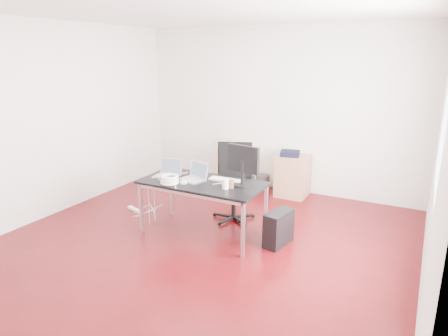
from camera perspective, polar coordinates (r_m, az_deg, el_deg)
The scene contains 18 objects.
room_shell at distance 4.74m, azimuth -2.69°, elevation 4.78°, with size 5.00×5.00×5.00m.
desk at distance 5.19m, azimuth -3.07°, elevation -2.53°, with size 1.60×0.80×0.73m.
office_chair at distance 5.74m, azimuth 1.45°, elevation -1.45°, with size 0.63×0.64×1.08m.
filing_cabinet_left at distance 7.22m, azimuth 1.56°, elevation 0.07°, with size 0.50×0.50×0.70m, color #A26C51.
filing_cabinet_right at distance 6.83m, azimuth 9.80°, elevation -1.09°, with size 0.50×0.50×0.70m, color #A26C51.
pc_tower at distance 5.10m, azimuth 7.81°, elevation -8.51°, with size 0.20×0.45×0.44m, color black.
wastebasket at distance 7.09m, azimuth 5.54°, elevation -2.08°, with size 0.24×0.24×0.28m, color black.
power_strip at distance 6.34m, azimuth -12.66°, elevation -5.79°, with size 0.30×0.06×0.04m, color white.
laptop_left at distance 5.45m, azimuth -7.98°, elevation -0.57°, with size 0.35×0.28×0.23m.
laptop_right at distance 5.25m, azimuth -4.24°, elevation -1.10°, with size 0.39×0.34×0.23m.
monitor at distance 4.97m, azimuth 2.76°, elevation 0.68°, with size 0.45×0.26×0.51m.
keyboard at distance 5.21m, azimuth 0.23°, elevation -1.71°, with size 0.44×0.14×0.02m, color white.
cup_white at distance 4.89m, azimuth 0.19°, elevation -2.29°, with size 0.08×0.08×0.12m, color white.
cup_brown at distance 4.92m, azimuth 0.97°, elevation -2.30°, with size 0.08×0.08×0.10m, color brown.
cable_coil at distance 5.13m, azimuth -7.77°, elevation -1.66°, with size 0.24×0.24×0.11m.
power_adapter at distance 5.12m, azimuth -5.75°, elevation -2.07°, with size 0.07×0.07×0.03m, color white.
speaker at distance 7.16m, azimuth 0.93°, elevation 3.57°, with size 0.09×0.08×0.18m, color #9E9E9E.
navy_garment at distance 6.68m, azimuth 9.41°, elevation 2.07°, with size 0.30×0.24×0.09m, color black.
Camera 1 is at (2.40, -4.01, 2.31)m, focal length 32.00 mm.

